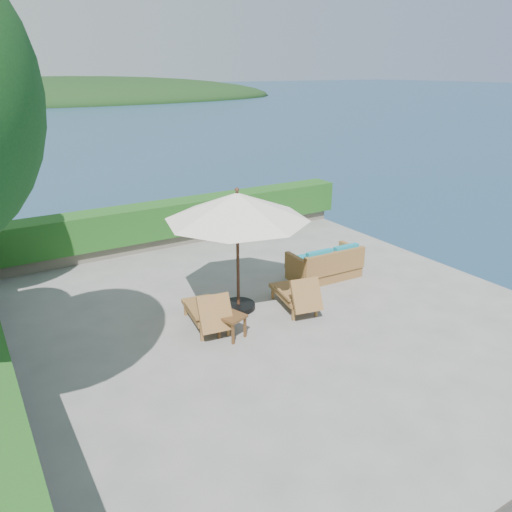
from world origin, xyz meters
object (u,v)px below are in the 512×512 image
lounge_left (208,311)px  wicker_loveseat (326,265)px  side_table (232,319)px  patio_umbrella (237,208)px  lounge_right (297,294)px

lounge_left → wicker_loveseat: bearing=20.5°
side_table → patio_umbrella: bearing=54.8°
lounge_right → side_table: bearing=-158.3°
lounge_left → wicker_loveseat: lounge_left is taller
patio_umbrella → side_table: 2.39m
lounge_left → side_table: lounge_left is taller
lounge_left → side_table: bearing=-60.5°
wicker_loveseat → lounge_right: bearing=-145.4°
lounge_left → side_table: (0.24, -0.62, 0.02)m
lounge_right → wicker_loveseat: bearing=43.6°
patio_umbrella → side_table: (-0.77, -1.08, -1.98)m
lounge_left → wicker_loveseat: (3.84, 0.82, -0.04)m
lounge_right → wicker_loveseat: 2.05m
side_table → lounge_left: bearing=111.1°
side_table → wicker_loveseat: size_ratio=0.32×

